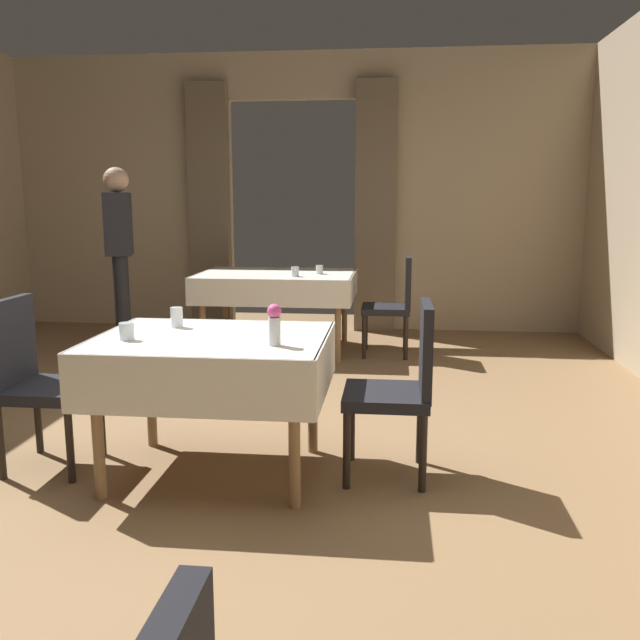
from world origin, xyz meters
name	(u,v)px	position (x,y,z in m)	size (l,w,h in m)	color
ground	(182,470)	(0.00, 0.00, 0.00)	(10.08, 10.08, 0.00)	olive
wall_back	(293,191)	(0.00, 4.18, 1.52)	(6.40, 0.27, 3.00)	tan
dining_table_mid	(213,355)	(0.19, -0.01, 0.65)	(1.20, 0.96, 0.75)	olive
dining_table_far	(277,281)	(0.02, 2.97, 0.67)	(1.47, 1.06, 0.75)	olive
chair_mid_left	(34,375)	(-0.79, -0.02, 0.52)	(0.44, 0.44, 0.93)	black
chair_mid_right	(402,382)	(1.18, 0.06, 0.52)	(0.44, 0.44, 0.93)	black
chair_far_right	(395,301)	(1.14, 2.87, 0.52)	(0.44, 0.44, 0.93)	black
flower_vase_mid	(274,323)	(0.56, -0.20, 0.86)	(0.07, 0.07, 0.20)	silver
glass_mid_b	(127,331)	(-0.20, -0.16, 0.79)	(0.07, 0.07, 0.09)	silver
glass_mid_c	(177,317)	(-0.06, 0.20, 0.81)	(0.07, 0.07, 0.11)	silver
glass_far_a	(319,270)	(0.43, 2.92, 0.79)	(0.07, 0.07, 0.08)	silver
glass_far_b	(295,272)	(0.24, 2.69, 0.79)	(0.07, 0.07, 0.09)	silver
person_waiter_by_doorway	(119,247)	(-1.32, 2.47, 1.02)	(0.32, 0.41, 1.72)	black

